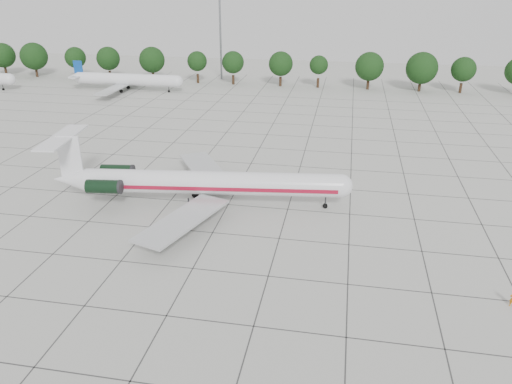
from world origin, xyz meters
TOP-DOWN VIEW (x-y plane):
  - ground at (0.00, 0.00)m, footprint 260.00×260.00m
  - apron_joints at (0.00, 15.00)m, footprint 170.00×170.00m
  - main_airliner at (-12.11, 7.17)m, footprint 39.39×30.82m
  - bg_airliner_b at (-50.34, 71.74)m, footprint 28.24×27.20m
  - tree_line at (-11.68, 85.00)m, footprint 249.86×8.44m
  - floodlight_mast at (-30.00, 92.00)m, footprint 1.60×1.60m

SIDE VIEW (x-z plane):
  - ground at x=0.00m, z-range 0.00..0.00m
  - apron_joints at x=0.00m, z-range 0.00..0.02m
  - bg_airliner_b at x=-50.34m, z-range -0.79..6.61m
  - main_airliner at x=-12.11m, z-range -1.36..7.90m
  - tree_line at x=-11.68m, z-range 0.87..11.09m
  - floodlight_mast at x=-30.00m, z-range 1.56..27.01m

